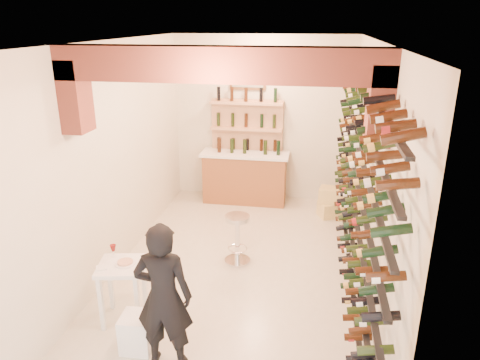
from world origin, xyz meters
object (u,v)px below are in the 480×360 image
(wine_rack, at_px, (353,176))
(chrome_barstool, at_px, (237,235))
(white_stool, at_px, (137,332))
(back_counter, at_px, (245,176))
(person, at_px, (163,297))
(tasting_table, at_px, (122,274))
(crate_lower, at_px, (332,209))

(wine_rack, distance_m, chrome_barstool, 1.94)
(wine_rack, bearing_deg, chrome_barstool, 170.10)
(white_stool, bearing_deg, back_counter, 83.61)
(person, bearing_deg, back_counter, -94.21)
(tasting_table, distance_m, white_stool, 0.72)
(tasting_table, bearing_deg, chrome_barstool, 44.36)
(white_stool, bearing_deg, crate_lower, 61.03)
(wine_rack, xyz_separation_m, back_counter, (-1.83, 2.65, -1.02))
(wine_rack, bearing_deg, tasting_table, -154.02)
(back_counter, relative_size, tasting_table, 1.86)
(back_counter, distance_m, person, 4.60)
(person, bearing_deg, white_stool, -25.11)
(tasting_table, height_order, person, person)
(person, bearing_deg, chrome_barstool, -102.38)
(wine_rack, bearing_deg, back_counter, 124.66)
(wine_rack, xyz_separation_m, person, (-1.93, -1.94, -0.73))
(wine_rack, bearing_deg, white_stool, -142.63)
(white_stool, xyz_separation_m, chrome_barstool, (0.76, 2.05, 0.23))
(tasting_table, height_order, chrome_barstool, tasting_table)
(person, height_order, crate_lower, person)
(tasting_table, relative_size, white_stool, 2.19)
(wine_rack, height_order, back_counter, wine_rack)
(tasting_table, bearing_deg, white_stool, -63.95)
(crate_lower, bearing_deg, person, -113.61)
(back_counter, height_order, tasting_table, back_counter)
(wine_rack, relative_size, person, 3.49)
(chrome_barstool, relative_size, crate_lower, 1.64)
(tasting_table, bearing_deg, person, -50.92)
(wine_rack, relative_size, white_stool, 13.64)
(tasting_table, relative_size, person, 0.56)
(person, distance_m, crate_lower, 4.55)
(crate_lower, bearing_deg, wine_rack, -86.58)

